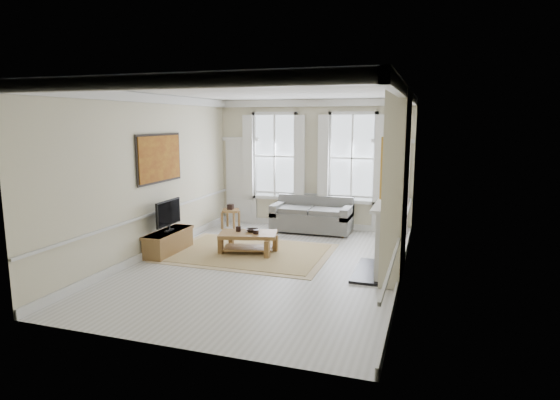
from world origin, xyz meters
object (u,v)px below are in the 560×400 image
(coffee_table, at_px, (248,236))
(tv_stand, at_px, (169,242))
(sofa, at_px, (312,217))

(coffee_table, height_order, tv_stand, tv_stand)
(tv_stand, bearing_deg, sofa, 49.95)
(sofa, bearing_deg, coffee_table, -108.69)
(sofa, xyz_separation_m, coffee_table, (-0.82, -2.42, 0.00))
(sofa, bearing_deg, tv_stand, -130.05)
(sofa, height_order, tv_stand, sofa)
(sofa, xyz_separation_m, tv_stand, (-2.47, -2.94, -0.13))
(coffee_table, bearing_deg, sofa, 56.78)
(sofa, relative_size, coffee_table, 1.49)
(coffee_table, relative_size, tv_stand, 0.99)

